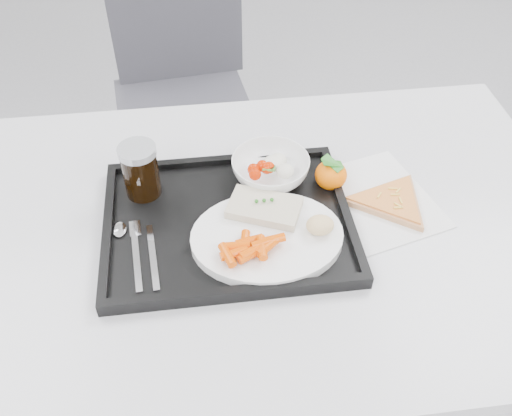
{
  "coord_description": "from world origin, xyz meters",
  "views": [
    {
      "loc": [
        -0.11,
        -0.43,
        1.52
      ],
      "look_at": [
        -0.02,
        0.32,
        0.77
      ],
      "focal_mm": 40.0,
      "sensor_mm": 36.0,
      "label": 1
    }
  ],
  "objects_px": {
    "tray": "(228,223)",
    "pizza_slice": "(391,201)",
    "table": "(265,246)",
    "tangerine": "(331,175)",
    "salad_bowl": "(270,169)",
    "cola_glass": "(140,170)",
    "dinner_plate": "(267,237)",
    "chair": "(181,75)"
  },
  "relations": [
    {
      "from": "table",
      "to": "pizza_slice",
      "type": "height_order",
      "value": "pizza_slice"
    },
    {
      "from": "table",
      "to": "chair",
      "type": "distance_m",
      "value": 0.91
    },
    {
      "from": "table",
      "to": "pizza_slice",
      "type": "xyz_separation_m",
      "value": [
        0.24,
        0.01,
        0.08
      ]
    },
    {
      "from": "table",
      "to": "tangerine",
      "type": "height_order",
      "value": "tangerine"
    },
    {
      "from": "pizza_slice",
      "to": "table",
      "type": "bearing_deg",
      "value": -176.79
    },
    {
      "from": "dinner_plate",
      "to": "tangerine",
      "type": "distance_m",
      "value": 0.2
    },
    {
      "from": "pizza_slice",
      "to": "chair",
      "type": "bearing_deg",
      "value": 114.04
    },
    {
      "from": "salad_bowl",
      "to": "pizza_slice",
      "type": "relative_size",
      "value": 0.68
    },
    {
      "from": "salad_bowl",
      "to": "pizza_slice",
      "type": "xyz_separation_m",
      "value": [
        0.22,
        -0.09,
        -0.03
      ]
    },
    {
      "from": "table",
      "to": "tray",
      "type": "height_order",
      "value": "tray"
    },
    {
      "from": "cola_glass",
      "to": "pizza_slice",
      "type": "xyz_separation_m",
      "value": [
        0.47,
        -0.08,
        -0.06
      ]
    },
    {
      "from": "cola_glass",
      "to": "tangerine",
      "type": "relative_size",
      "value": 1.4
    },
    {
      "from": "cola_glass",
      "to": "tangerine",
      "type": "height_order",
      "value": "cola_glass"
    },
    {
      "from": "salad_bowl",
      "to": "cola_glass",
      "type": "xyz_separation_m",
      "value": [
        -0.25,
        -0.01,
        0.03
      ]
    },
    {
      "from": "dinner_plate",
      "to": "table",
      "type": "bearing_deg",
      "value": 83.64
    },
    {
      "from": "tray",
      "to": "cola_glass",
      "type": "distance_m",
      "value": 0.19
    },
    {
      "from": "cola_glass",
      "to": "table",
      "type": "bearing_deg",
      "value": -23.12
    },
    {
      "from": "tray",
      "to": "pizza_slice",
      "type": "relative_size",
      "value": 2.0
    },
    {
      "from": "dinner_plate",
      "to": "cola_glass",
      "type": "height_order",
      "value": "cola_glass"
    },
    {
      "from": "table",
      "to": "chair",
      "type": "height_order",
      "value": "chair"
    },
    {
      "from": "chair",
      "to": "cola_glass",
      "type": "distance_m",
      "value": 0.85
    },
    {
      "from": "cola_glass",
      "to": "dinner_plate",
      "type": "bearing_deg",
      "value": -35.74
    },
    {
      "from": "chair",
      "to": "tray",
      "type": "distance_m",
      "value": 0.92
    },
    {
      "from": "table",
      "to": "tray",
      "type": "distance_m",
      "value": 0.1
    },
    {
      "from": "chair",
      "to": "salad_bowl",
      "type": "relative_size",
      "value": 6.11
    },
    {
      "from": "dinner_plate",
      "to": "salad_bowl",
      "type": "xyz_separation_m",
      "value": [
        0.03,
        0.17,
        0.01
      ]
    },
    {
      "from": "tray",
      "to": "pizza_slice",
      "type": "bearing_deg",
      "value": 2.84
    },
    {
      "from": "pizza_slice",
      "to": "cola_glass",
      "type": "bearing_deg",
      "value": 170.06
    },
    {
      "from": "dinner_plate",
      "to": "salad_bowl",
      "type": "relative_size",
      "value": 1.78
    },
    {
      "from": "salad_bowl",
      "to": "cola_glass",
      "type": "bearing_deg",
      "value": -177.91
    },
    {
      "from": "table",
      "to": "cola_glass",
      "type": "distance_m",
      "value": 0.28
    },
    {
      "from": "cola_glass",
      "to": "salad_bowl",
      "type": "bearing_deg",
      "value": 2.09
    },
    {
      "from": "chair",
      "to": "tangerine",
      "type": "bearing_deg",
      "value": -70.71
    },
    {
      "from": "dinner_plate",
      "to": "pizza_slice",
      "type": "bearing_deg",
      "value": 16.55
    },
    {
      "from": "table",
      "to": "tangerine",
      "type": "distance_m",
      "value": 0.19
    },
    {
      "from": "tray",
      "to": "tangerine",
      "type": "bearing_deg",
      "value": 20.37
    },
    {
      "from": "salad_bowl",
      "to": "tray",
      "type": "bearing_deg",
      "value": -131.47
    },
    {
      "from": "table",
      "to": "dinner_plate",
      "type": "relative_size",
      "value": 4.44
    },
    {
      "from": "salad_bowl",
      "to": "tangerine",
      "type": "bearing_deg",
      "value": -14.23
    },
    {
      "from": "chair",
      "to": "dinner_plate",
      "type": "distance_m",
      "value": 0.99
    },
    {
      "from": "table",
      "to": "salad_bowl",
      "type": "distance_m",
      "value": 0.15
    },
    {
      "from": "chair",
      "to": "cola_glass",
      "type": "height_order",
      "value": "chair"
    }
  ]
}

